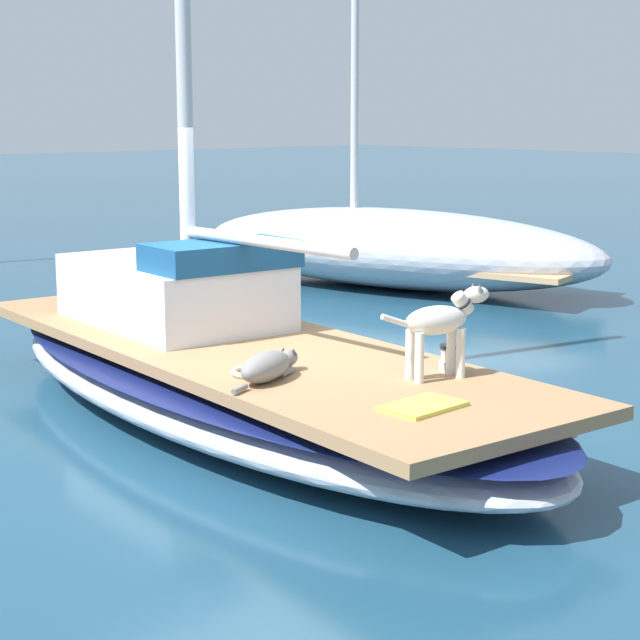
{
  "coord_description": "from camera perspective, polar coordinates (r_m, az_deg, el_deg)",
  "views": [
    {
      "loc": [
        -5.59,
        -7.16,
        2.62
      ],
      "look_at": [
        0.0,
        -1.0,
        1.01
      ],
      "focal_mm": 59.92,
      "sensor_mm": 36.0,
      "label": 1
    }
  ],
  "objects": [
    {
      "name": "dog_grey",
      "position": [
        7.98,
        -2.79,
        -2.47
      ],
      "size": [
        0.91,
        0.47,
        0.22
      ],
      "color": "gray",
      "rests_on": "sailboat_main"
    },
    {
      "name": "deck_towel",
      "position": [
        7.27,
        5.52,
        -4.6
      ],
      "size": [
        0.57,
        0.38,
        0.03
      ],
      "primitive_type": "cube",
      "rotation": [
        0.0,
        0.0,
        0.03
      ],
      "color": "#D8D14C",
      "rests_on": "sailboat_main"
    },
    {
      "name": "sailboat_main",
      "position": [
        9.36,
        -4.12,
        -3.2
      ],
      "size": [
        3.14,
        7.43,
        0.66
      ],
      "color": "#B2B7C1",
      "rests_on": "ground"
    },
    {
      "name": "moored_boat_starboard_side",
      "position": [
        16.51,
        3.88,
        3.93
      ],
      "size": [
        4.06,
        7.3,
        5.74
      ],
      "color": "#B2B7C1",
      "rests_on": "ground"
    },
    {
      "name": "deck_winch",
      "position": [
        8.31,
        6.92,
        -2.07
      ],
      "size": [
        0.16,
        0.16,
        0.21
      ],
      "color": "#B7B7BC",
      "rests_on": "sailboat_main"
    },
    {
      "name": "coiled_rope",
      "position": [
        8.17,
        -3.67,
        -2.78
      ],
      "size": [
        0.32,
        0.32,
        0.04
      ],
      "primitive_type": "torus",
      "color": "beige",
      "rests_on": "sailboat_main"
    },
    {
      "name": "ground_plane",
      "position": [
        9.45,
        -4.1,
        -5.17
      ],
      "size": [
        120.0,
        120.0,
        0.0
      ],
      "primitive_type": "plane",
      "color": "navy"
    },
    {
      "name": "dog_white",
      "position": [
        8.02,
        6.49,
        -0.16
      ],
      "size": [
        0.92,
        0.36,
        0.7
      ],
      "color": "silver",
      "rests_on": "sailboat_main"
    },
    {
      "name": "cabin_house",
      "position": [
        10.17,
        -7.58,
        1.72
      ],
      "size": [
        1.59,
        2.34,
        0.84
      ],
      "color": "silver",
      "rests_on": "sailboat_main"
    }
  ]
}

